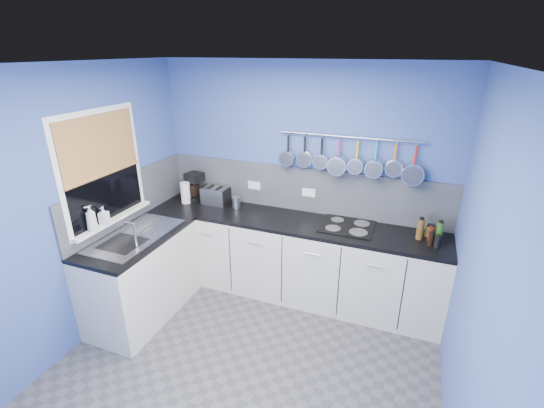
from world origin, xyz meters
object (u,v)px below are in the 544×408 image
Objects in this scene: paper_towel at (186,193)px; coffee_maker at (194,187)px; toaster at (215,196)px; canister at (236,202)px; soap_bottle_b at (104,215)px; hob at (348,226)px; soap_bottle_a at (91,218)px.

paper_towel is 0.74× the size of coffee_maker.
canister is at bearing -8.62° from toaster.
soap_bottle_b is at bearing -90.10° from coffee_maker.
hob is (1.85, -0.07, -0.16)m from coffee_maker.
soap_bottle_a is at bearing -88.67° from coffee_maker.
paper_towel is (0.21, 1.19, -0.14)m from soap_bottle_a.
soap_bottle_b is 0.56× the size of toaster.
soap_bottle_a is 0.15m from soap_bottle_b.
soap_bottle_a reaches higher than coffee_maker.
soap_bottle_a is at bearing -90.00° from soap_bottle_b.
soap_bottle_a is 1.77× the size of canister.
soap_bottle_a is 1.52m from canister.
soap_bottle_a is 1.41m from toaster.
hob is at bearing -1.54° from canister.
canister is 1.28m from hob.
hob is at bearing 26.96° from soap_bottle_b.
soap_bottle_a is 0.45× the size of hob.
toaster is 2.26× the size of canister.
hob is at bearing 0.99° from paper_towel.
soap_bottle_b is 1.18m from coffee_maker.
coffee_maker is at bearing 177.82° from hob.
canister is at bearing 6.17° from paper_towel.
soap_bottle_a reaches higher than paper_towel.
toaster is at bearing 64.42° from soap_bottle_b.
coffee_maker is 2.49× the size of canister.
paper_towel is 1.85× the size of canister.
paper_towel is at bearing 78.60° from soap_bottle_b.
soap_bottle_b reaches higher than hob.
toaster is at bearing 67.00° from soap_bottle_a.
canister is (0.83, 1.26, -0.20)m from soap_bottle_a.
hob is (2.12, 1.08, -0.23)m from soap_bottle_b.
soap_bottle_b is 1.28× the size of canister.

